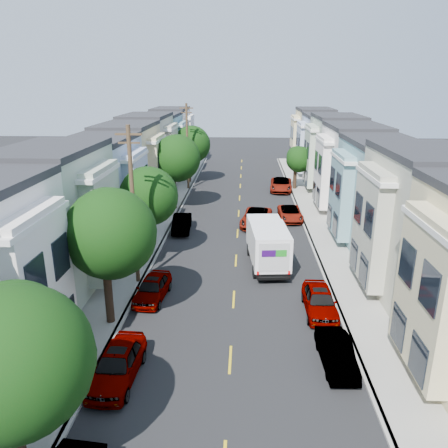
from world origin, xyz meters
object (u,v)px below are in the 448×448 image
tree_d (176,158)px  parked_left_c (152,288)px  tree_far_r (298,160)px  tree_a (13,362)px  parked_right_a (336,353)px  utility_pole_near (133,207)px  fedex_truck (267,243)px  tree_b (109,234)px  parked_right_d (281,185)px  tree_c (147,197)px  parked_left_d (182,223)px  parked_right_c (290,214)px  parked_left_b (117,364)px  lead_sedan (256,218)px  parked_right_b (320,301)px  tree_e (191,145)px  utility_pole_far (187,147)px

tree_d → parked_left_c: bearing=-85.8°
tree_far_r → tree_d: bearing=-144.8°
tree_a → parked_right_a: size_ratio=1.82×
utility_pole_near → fedex_truck: utility_pole_near is taller
utility_pole_near → tree_b: bearing=-90.0°
utility_pole_near → parked_right_d: utility_pole_near is taller
tree_c → tree_far_r: size_ratio=1.32×
tree_c → parked_left_d: size_ratio=1.64×
parked_left_d → parked_right_c: bearing=17.4°
utility_pole_near → parked_right_d: (11.20, 25.71, -4.39)m
parked_left_b → parked_right_d: bearing=76.6°
lead_sedan → tree_far_r: bearing=78.8°
utility_pole_near → parked_right_b: bearing=-16.5°
parked_right_d → tree_far_r: bearing=26.0°
tree_a → utility_pole_near: 14.85m
parked_left_c → parked_left_d: 12.55m
tree_e → parked_right_a: size_ratio=1.92×
tree_b → parked_left_d: 16.18m
parked_right_c → parked_right_b: bearing=-91.6°
tree_a → parked_right_b: bearing=45.8°
tree_d → tree_c: bearing=-90.0°
tree_c → parked_right_c: size_ratio=1.52×
parked_left_b → parked_right_b: parked_left_b is taller
fedex_truck → parked_right_b: fedex_truck is taller
fedex_truck → parked_left_d: (-7.13, 7.10, -1.00)m
utility_pole_near → parked_left_b: bearing=-81.7°
tree_a → parked_right_b: tree_a is taller
tree_d → tree_e: tree_d is taller
tree_far_r → parked_right_a: size_ratio=1.38×
tree_c → tree_e: (0.00, 25.70, 0.12)m
utility_pole_far → parked_right_a: size_ratio=2.63×
tree_far_r → parked_right_a: (-1.99, -34.66, -3.02)m
tree_c → parked_left_c: 7.44m
tree_far_r → parked_left_b: 38.12m
parked_left_b → parked_left_d: parked_left_b is taller
parked_right_d → parked_right_c: bearing=-85.6°
tree_d → parked_left_c: (1.40, -19.31, -4.56)m
tree_b → parked_right_d: size_ratio=1.39×
parked_left_b → parked_right_b: bearing=35.0°
tree_d → lead_sedan: (7.96, -4.88, -4.52)m
tree_far_r → parked_left_c: 31.09m
tree_a → tree_d: size_ratio=0.91×
tree_d → utility_pole_near: utility_pole_near is taller
tree_c → parked_right_d: size_ratio=1.27×
tree_c → utility_pole_far: (0.00, 22.08, 0.34)m
parked_right_d → tree_d: bearing=-138.4°
utility_pole_far → tree_a: bearing=-90.0°
tree_e → utility_pole_near: utility_pole_near is taller
parked_left_d → parked_right_c: parked_left_d is taller
parked_left_d → parked_right_b: parked_right_b is taller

